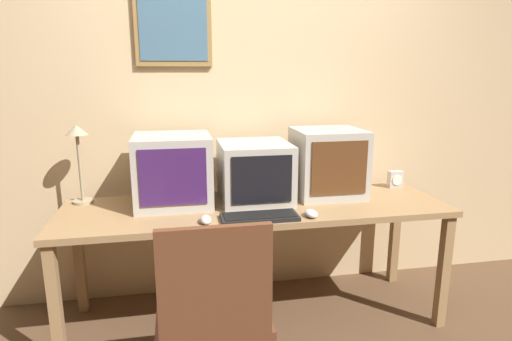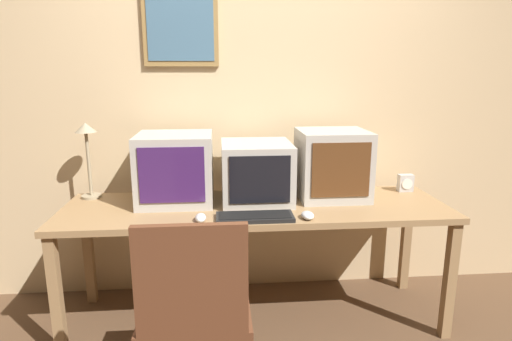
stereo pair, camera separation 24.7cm
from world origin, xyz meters
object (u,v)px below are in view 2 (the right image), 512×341
Objects in this scene: mouse_near_keyboard at (308,215)px; desk_lamp at (87,144)px; monitor_center at (256,172)px; monitor_right at (332,164)px; office_chair at (196,329)px; desk_clock at (405,183)px; mouse_far_corner at (201,218)px; monitor_left at (175,168)px; keyboard_main at (255,217)px.

desk_lamp is (-1.27, 0.50, 0.32)m from mouse_near_keyboard.
monitor_center is 1.08× the size of monitor_right.
office_chair is (-0.34, -0.83, -0.50)m from monitor_center.
monitor_center is at bearing -7.67° from desk_lamp.
monitor_right is 3.73× the size of desk_clock.
mouse_far_corner is 0.59m from office_chair.
mouse_near_keyboard is at bearing 38.74° from office_chair.
office_chair is at bearing -91.48° from mouse_far_corner.
monitor_left is at bearing -179.34° from monitor_right.
desk_lamp is (-2.01, 0.03, 0.28)m from desk_clock.
mouse_near_keyboard is at bearing -147.87° from desk_clock.
monitor_right is 1.29m from office_chair.
desk_clock is at bearing 23.69° from keyboard_main.
office_chair reaches higher than mouse_near_keyboard.
office_chair is at bearing -141.26° from mouse_near_keyboard.
desk_lamp reaches higher than monitor_right.
office_chair is (-0.81, -0.85, -0.53)m from monitor_right.
office_chair is (-0.01, -0.48, -0.34)m from mouse_far_corner.
office_chair is at bearing -121.75° from keyboard_main.
mouse_far_corner is (-0.80, -0.38, -0.19)m from monitor_right.
office_chair is at bearing -112.16° from monitor_center.
desk_clock reaches higher than mouse_far_corner.
keyboard_main is at bearing 176.44° from mouse_near_keyboard.
mouse_far_corner is 0.97× the size of desk_clock.
monitor_right reaches higher than monitor_left.
monitor_left is 4.03× the size of mouse_far_corner.
monitor_right is 0.49m from mouse_near_keyboard.
monitor_left is 1.06× the size of keyboard_main.
monitor_left is at bearing -176.39° from desk_clock.
mouse_far_corner is 0.23× the size of desk_lamp.
mouse_near_keyboard is (0.73, -0.38, -0.19)m from monitor_left.
monitor_left is 0.96m from monitor_right.
monitor_center is at bearing 123.64° from mouse_near_keyboard.
monitor_left is 0.94× the size of desk_lamp.
keyboard_main is (-0.04, -0.35, -0.16)m from monitor_center.
desk_clock is at bearing 19.23° from mouse_far_corner.
mouse_near_keyboard is (0.28, -0.02, 0.01)m from keyboard_main.
monitor_right is 0.55m from desk_clock.
monitor_right reaches higher than monitor_center.
monitor_right is 3.85× the size of mouse_far_corner.
keyboard_main is 1.13m from desk_clock.
desk_clock is (0.52, 0.08, -0.15)m from monitor_right.
monitor_right is at bearing 35.87° from keyboard_main.
keyboard_main is 0.29m from mouse_far_corner.
monitor_left is at bearing 113.24° from mouse_far_corner.
monitor_left is 4.09× the size of mouse_near_keyboard.
monitor_right is at bearing 2.69° from monitor_center.
mouse_near_keyboard is 0.82m from office_chair.
desk_lamp is at bearing 153.72° from keyboard_main.
monitor_left reaches higher than mouse_near_keyboard.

